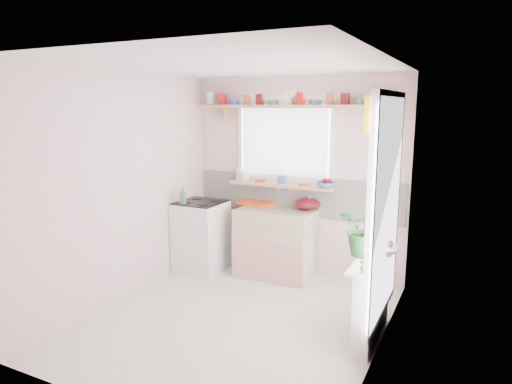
% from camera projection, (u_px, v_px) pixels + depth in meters
% --- Properties ---
extents(room, '(3.20, 3.20, 3.20)m').
position_uv_depth(room, '(329.00, 178.00, 4.84)').
color(room, beige).
rests_on(room, ground).
extents(sink_unit, '(0.95, 0.65, 1.11)m').
position_uv_depth(sink_unit, '(275.00, 242.00, 5.75)').
color(sink_unit, white).
rests_on(sink_unit, ground).
extents(cooker, '(0.58, 0.58, 0.93)m').
position_uv_depth(cooker, '(201.00, 236.00, 5.94)').
color(cooker, white).
rests_on(cooker, ground).
extents(radiator_ledge, '(0.22, 0.95, 0.78)m').
position_uv_depth(radiator_ledge, '(372.00, 298.00, 4.16)').
color(radiator_ledge, white).
rests_on(radiator_ledge, ground).
extents(windowsill, '(1.40, 0.22, 0.04)m').
position_uv_depth(windowsill, '(282.00, 185.00, 5.78)').
color(windowsill, tan).
rests_on(windowsill, room).
extents(pine_shelf, '(2.52, 0.24, 0.04)m').
position_uv_depth(pine_shelf, '(294.00, 106.00, 5.53)').
color(pine_shelf, tan).
rests_on(pine_shelf, room).
extents(shelf_crockery, '(2.47, 0.11, 0.12)m').
position_uv_depth(shelf_crockery, '(294.00, 100.00, 5.51)').
color(shelf_crockery, silver).
rests_on(shelf_crockery, pine_shelf).
extents(sill_crockery, '(1.35, 0.11, 0.12)m').
position_uv_depth(sill_crockery, '(282.00, 179.00, 5.77)').
color(sill_crockery, silver).
rests_on(sill_crockery, windowsill).
extents(dish_tray, '(0.53, 0.46, 0.04)m').
position_uv_depth(dish_tray, '(256.00, 202.00, 6.01)').
color(dish_tray, '#E84E14').
rests_on(dish_tray, sink_unit).
extents(colander, '(0.34, 0.34, 0.15)m').
position_uv_depth(colander, '(307.00, 204.00, 5.69)').
color(colander, '#520E17').
rests_on(colander, sink_unit).
extents(jade_plant, '(0.55, 0.51, 0.50)m').
position_uv_depth(jade_plant, '(366.00, 229.00, 4.13)').
color(jade_plant, '#29672A').
rests_on(jade_plant, radiator_ledge).
extents(fruit_bowl, '(0.36, 0.36, 0.08)m').
position_uv_depth(fruit_bowl, '(381.00, 250.00, 4.20)').
color(fruit_bowl, white).
rests_on(fruit_bowl, radiator_ledge).
extents(herb_pot, '(0.12, 0.09, 0.20)m').
position_uv_depth(herb_pot, '(364.00, 262.00, 3.72)').
color(herb_pot, '#266028').
rests_on(herb_pot, radiator_ledge).
extents(soap_bottle_sink, '(0.10, 0.10, 0.19)m').
position_uv_depth(soap_bottle_sink, '(310.00, 202.00, 5.67)').
color(soap_bottle_sink, '#D1C15D').
rests_on(soap_bottle_sink, sink_unit).
extents(sill_cup, '(0.17, 0.17, 0.11)m').
position_uv_depth(sill_cup, '(244.00, 177.00, 5.94)').
color(sill_cup, beige).
rests_on(sill_cup, windowsill).
extents(sill_bowl, '(0.27, 0.27, 0.07)m').
position_uv_depth(sill_bowl, '(326.00, 185.00, 5.46)').
color(sill_bowl, '#3860B9').
rests_on(sill_bowl, windowsill).
extents(shelf_vase, '(0.17, 0.17, 0.16)m').
position_uv_depth(shelf_vase, '(297.00, 98.00, 5.55)').
color(shelf_vase, '#AE5435').
rests_on(shelf_vase, pine_shelf).
extents(cooker_bottle, '(0.09, 0.09, 0.22)m').
position_uv_depth(cooker_bottle, '(183.00, 195.00, 5.69)').
color(cooker_bottle, '#3A753E').
rests_on(cooker_bottle, cooker).
extents(fruit, '(0.20, 0.14, 0.10)m').
position_uv_depth(fruit, '(382.00, 244.00, 4.20)').
color(fruit, orange).
rests_on(fruit, fruit_bowl).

